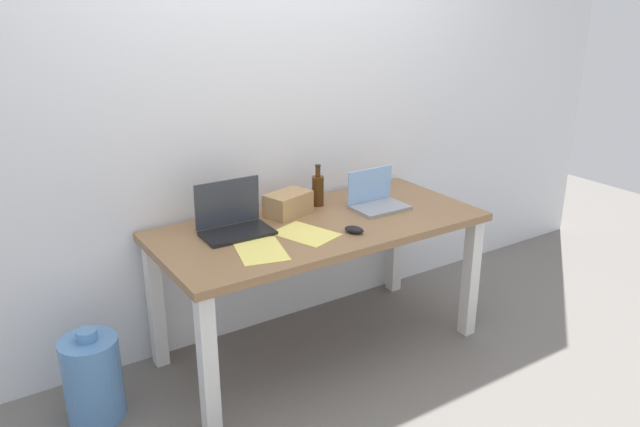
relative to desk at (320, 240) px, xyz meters
name	(u,v)px	position (x,y,z in m)	size (l,w,h in m)	color
ground_plane	(320,347)	(0.00, 0.00, -0.64)	(8.00, 8.00, 0.00)	slate
back_wall	(274,99)	(0.00, 0.45, 0.66)	(5.20, 0.08, 2.60)	white
desk	(320,240)	(0.00, 0.00, 0.00)	(1.69, 0.77, 0.73)	olive
laptop_left	(234,221)	(-0.43, 0.12, 0.15)	(0.34, 0.23, 0.25)	black
laptop_right	(377,200)	(0.38, 0.02, 0.14)	(0.29, 0.21, 0.20)	gray
beer_bottle	(318,190)	(0.14, 0.23, 0.19)	(0.06, 0.06, 0.23)	#47280F
computer_mouse	(354,230)	(0.06, -0.21, 0.11)	(0.06, 0.10, 0.03)	black
cardboard_box	(288,204)	(-0.07, 0.19, 0.15)	(0.23, 0.15, 0.12)	tan
paper_sheet_front_left	(261,250)	(-0.42, -0.15, 0.10)	(0.21, 0.30, 0.00)	#F4E06B
paper_yellow_folder	(306,234)	(-0.14, -0.09, 0.10)	(0.21, 0.30, 0.00)	#F4E06B
water_cooler_jug	(93,378)	(-1.18, 0.07, -0.43)	(0.26, 0.26, 0.45)	#598CC6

